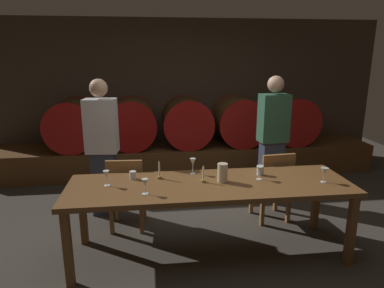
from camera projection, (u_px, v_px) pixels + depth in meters
ground_plane at (209, 243)px, 3.75m from camera, size 9.29×9.29×0.00m
back_wall at (182, 93)px, 6.29m from camera, size 7.15×0.24×2.61m
barrel_shelf at (186, 158)px, 6.03m from camera, size 6.43×0.90×0.47m
wine_barrel_far_left at (74, 125)px, 5.65m from camera, size 0.83×0.83×0.83m
wine_barrel_left at (132, 123)px, 5.76m from camera, size 0.83×0.83×0.83m
wine_barrel_center at (187, 122)px, 5.87m from camera, size 0.83×0.83×0.83m
wine_barrel_right at (238, 121)px, 5.97m from camera, size 0.83×0.83×0.83m
wine_barrel_far_right at (289, 120)px, 6.08m from camera, size 0.83×0.83×0.83m
dining_table at (210, 190)px, 3.39m from camera, size 2.78×0.84×0.77m
chair_left at (127, 190)px, 3.93m from camera, size 0.43×0.43×0.88m
chair_right at (273, 183)px, 4.15m from camera, size 0.44×0.44×0.88m
guest_left at (102, 147)px, 4.25m from camera, size 0.40×0.28×1.72m
guest_right at (273, 138)px, 4.67m from camera, size 0.40×0.27×1.73m
candle_left at (159, 174)px, 3.49m from camera, size 0.05×0.05×0.20m
candle_right at (203, 177)px, 3.40m from camera, size 0.05×0.05×0.18m
pitcher at (223, 173)px, 3.40m from camera, size 0.10×0.10×0.19m
wine_glass_far_left at (106, 175)px, 3.29m from camera, size 0.06×0.06×0.15m
wine_glass_left at (145, 183)px, 3.09m from camera, size 0.06×0.06×0.15m
wine_glass_center at (193, 163)px, 3.62m from camera, size 0.06×0.06×0.17m
wine_glass_right at (260, 170)px, 3.46m from camera, size 0.07×0.07×0.14m
wine_glass_far_right at (324, 172)px, 3.38m from camera, size 0.08×0.08×0.15m
cup_left at (133, 175)px, 3.48m from camera, size 0.07×0.07×0.08m
cup_right at (260, 170)px, 3.60m from camera, size 0.07×0.07×0.10m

